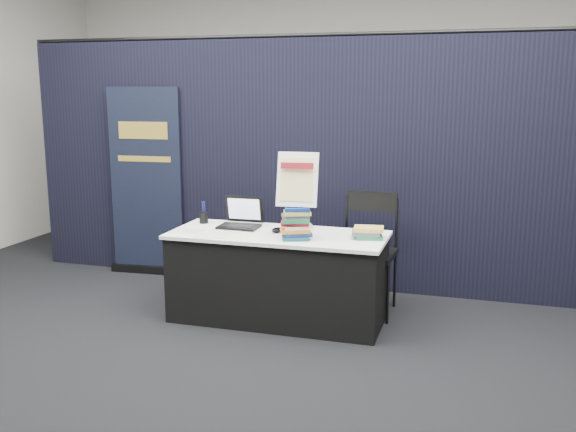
{
  "coord_description": "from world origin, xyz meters",
  "views": [
    {
      "loc": [
        1.57,
        -4.4,
        1.93
      ],
      "look_at": [
        0.09,
        0.55,
        0.9
      ],
      "focal_mm": 40.0,
      "sensor_mm": 36.0,
      "label": 1
    }
  ],
  "objects_px": {
    "book_stack_tall": "(296,223)",
    "book_stack_short": "(367,233)",
    "display_table": "(278,276)",
    "stacking_chair": "(367,247)",
    "info_sign": "(297,180)",
    "pullup_banner": "(146,193)",
    "laptop": "(241,220)"
  },
  "relations": [
    {
      "from": "book_stack_tall",
      "to": "stacking_chair",
      "type": "height_order",
      "value": "stacking_chair"
    },
    {
      "from": "display_table",
      "to": "pullup_banner",
      "type": "height_order",
      "value": "pullup_banner"
    },
    {
      "from": "pullup_banner",
      "to": "book_stack_tall",
      "type": "bearing_deg",
      "value": -33.2
    },
    {
      "from": "info_sign",
      "to": "display_table",
      "type": "bearing_deg",
      "value": 143.16
    },
    {
      "from": "book_stack_tall",
      "to": "laptop",
      "type": "bearing_deg",
      "value": 153.04
    },
    {
      "from": "laptop",
      "to": "pullup_banner",
      "type": "distance_m",
      "value": 1.58
    },
    {
      "from": "laptop",
      "to": "display_table",
      "type": "bearing_deg",
      "value": -21.41
    },
    {
      "from": "book_stack_tall",
      "to": "book_stack_short",
      "type": "xyz_separation_m",
      "value": [
        0.54,
        0.18,
        -0.08
      ]
    },
    {
      "from": "display_table",
      "to": "stacking_chair",
      "type": "xyz_separation_m",
      "value": [
        0.68,
        0.42,
        0.2
      ]
    },
    {
      "from": "book_stack_short",
      "to": "pullup_banner",
      "type": "height_order",
      "value": "pullup_banner"
    },
    {
      "from": "book_stack_short",
      "to": "info_sign",
      "type": "xyz_separation_m",
      "value": [
        -0.54,
        -0.15,
        0.42
      ]
    },
    {
      "from": "book_stack_tall",
      "to": "pullup_banner",
      "type": "height_order",
      "value": "pullup_banner"
    },
    {
      "from": "laptop",
      "to": "pullup_banner",
      "type": "relative_size",
      "value": 0.18
    },
    {
      "from": "book_stack_tall",
      "to": "book_stack_short",
      "type": "relative_size",
      "value": 1.08
    },
    {
      "from": "stacking_chair",
      "to": "info_sign",
      "type": "bearing_deg",
      "value": -128.38
    },
    {
      "from": "display_table",
      "to": "book_stack_short",
      "type": "relative_size",
      "value": 7.53
    },
    {
      "from": "book_stack_tall",
      "to": "stacking_chair",
      "type": "xyz_separation_m",
      "value": [
        0.48,
        0.57,
        -0.3
      ]
    },
    {
      "from": "display_table",
      "to": "laptop",
      "type": "height_order",
      "value": "laptop"
    },
    {
      "from": "display_table",
      "to": "book_stack_tall",
      "type": "xyz_separation_m",
      "value": [
        0.2,
        -0.15,
        0.5
      ]
    },
    {
      "from": "pullup_banner",
      "to": "stacking_chair",
      "type": "bearing_deg",
      "value": -15.93
    },
    {
      "from": "laptop",
      "to": "book_stack_short",
      "type": "relative_size",
      "value": 1.44
    },
    {
      "from": "book_stack_tall",
      "to": "info_sign",
      "type": "xyz_separation_m",
      "value": [
        0.0,
        0.03,
        0.34
      ]
    },
    {
      "from": "laptop",
      "to": "info_sign",
      "type": "distance_m",
      "value": 0.76
    },
    {
      "from": "book_stack_tall",
      "to": "stacking_chair",
      "type": "bearing_deg",
      "value": 50.07
    },
    {
      "from": "book_stack_short",
      "to": "display_table",
      "type": "bearing_deg",
      "value": -178.22
    },
    {
      "from": "display_table",
      "to": "info_sign",
      "type": "distance_m",
      "value": 0.88
    },
    {
      "from": "info_sign",
      "to": "book_stack_short",
      "type": "bearing_deg",
      "value": 10.06
    },
    {
      "from": "book_stack_short",
      "to": "stacking_chair",
      "type": "distance_m",
      "value": 0.46
    },
    {
      "from": "laptop",
      "to": "book_stack_tall",
      "type": "relative_size",
      "value": 1.34
    },
    {
      "from": "book_stack_tall",
      "to": "stacking_chair",
      "type": "distance_m",
      "value": 0.81
    },
    {
      "from": "stacking_chair",
      "to": "book_stack_tall",
      "type": "bearing_deg",
      "value": -126.83
    },
    {
      "from": "laptop",
      "to": "info_sign",
      "type": "height_order",
      "value": "info_sign"
    }
  ]
}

